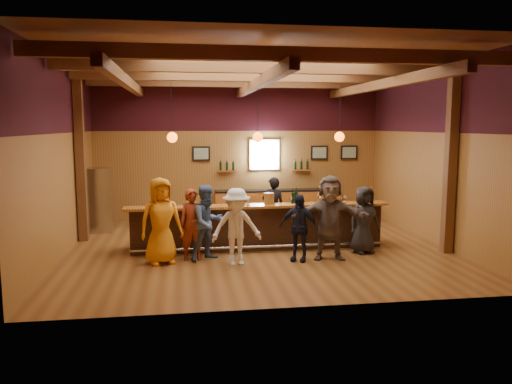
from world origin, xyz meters
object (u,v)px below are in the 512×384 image
Objects in this scene: customer_white at (236,227)px; customer_redvest at (192,225)px; bar_counter at (258,226)px; customer_denim at (208,223)px; back_bar_cabinet at (278,204)px; stainless_fridge at (100,200)px; bottle_a at (293,198)px; customer_navy at (299,228)px; customer_dark at (364,220)px; bartender at (273,208)px; ice_bucket at (269,198)px; customer_brown at (330,218)px; customer_orange at (161,221)px.

customer_redvest is at bearing 143.75° from customer_white.
customer_denim is at bearing -142.21° from bar_counter.
back_bar_cabinet is 5.43m from stainless_fridge.
back_bar_cabinet is 5.40m from customer_white.
stainless_fridge is at bearing 123.66° from customer_redvest.
customer_denim is 2.25m from bottle_a.
customer_redvest is 1.07× the size of customer_navy.
bottle_a is at bearing 144.66° from customer_dark.
customer_denim is 1.12× the size of customer_navy.
customer_dark is at bearing -28.83° from customer_denim.
customer_navy is 1.74m from customer_dark.
bartender is 1.33m from ice_bucket.
customer_navy is (1.39, 0.11, -0.08)m from customer_white.
ice_bucket is (-1.19, 1.06, 0.30)m from customer_brown.
back_bar_cabinet is at bearing 76.15° from ice_bucket.
customer_denim reaches higher than bartender.
bartender is (-1.82, 1.85, 0.03)m from customer_dark.
customer_redvest reaches higher than ice_bucket.
stainless_fridge is at bearing 169.21° from customer_navy.
bar_counter is 1.56m from customer_navy.
back_bar_cabinet is at bearing 112.11° from customer_navy.
bar_counter is 3.33× the size of customer_brown.
bottle_a reaches higher than bar_counter.
customer_denim is (-2.44, -4.55, 0.36)m from back_bar_cabinet.
customer_denim reaches higher than back_bar_cabinet.
bottle_a is at bearing 1.71° from ice_bucket.
ice_bucket is (0.92, 1.22, 0.41)m from customer_white.
customer_redvest is at bearing -163.72° from bottle_a.
bartender reaches higher than ice_bucket.
bartender is (1.24, 2.44, -0.01)m from customer_white.
customer_redvest is 2.88m from bartender.
customer_brown reaches higher than customer_white.
stainless_fridge is (-4.12, 2.45, 0.38)m from bar_counter.
customer_brown is at bearing 31.55° from customer_navy.
bar_counter is 1.12m from bottle_a.
customer_brown is 1.27m from bottle_a.
back_bar_cabinet is at bearing 35.31° from customer_orange.
customer_redvest is at bearing 145.98° from customer_denim.
customer_denim is 1.03× the size of bartender.
customer_orange is at bearing -167.12° from customer_redvest.
ice_bucket is (1.84, 0.69, 0.45)m from customer_redvest.
bottle_a is at bearing 104.61° from bartender.
customer_denim is 1.71m from ice_bucket.
stainless_fridge is at bearing 98.72° from customer_orange.
customer_navy is at bearing -166.80° from customer_brown.
bar_counter is at bearing -108.34° from back_bar_cabinet.
back_bar_cabinet is 2.12× the size of customer_brown.
customer_white is at bearing -71.18° from customer_denim.
customer_redvest is 0.84× the size of customer_brown.
stainless_fridge is 5.23m from customer_white.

